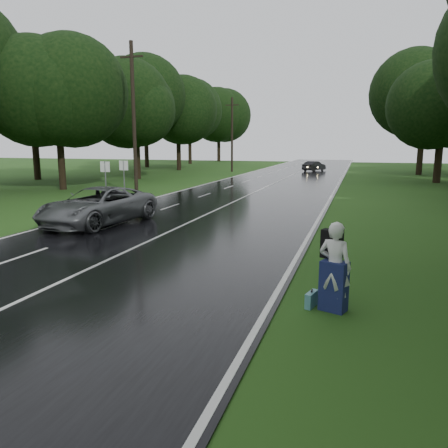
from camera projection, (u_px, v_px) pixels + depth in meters
The scene contains 16 objects.
ground at pixel (58, 285), 11.75m from camera, with size 160.00×160.00×0.00m, color #244C16.
road at pixel (245, 197), 30.51m from camera, with size 12.00×140.00×0.04m, color black.
lane_center at pixel (245, 197), 30.51m from camera, with size 0.12×140.00×0.01m, color silver.
grey_car at pixel (98, 206), 20.15m from camera, with size 2.83×6.13×1.70m, color #55585A.
far_car at pixel (314, 166), 57.90m from camera, with size 1.38×3.95×1.30m, color black.
hitchhiker at pixel (334, 270), 9.81m from camera, with size 0.88×0.84×2.07m.
suitcase at pixel (311, 299), 10.15m from camera, with size 0.15×0.51×0.36m, color teal.
utility_pole_mid at pixel (137, 193), 32.99m from camera, with size 1.80×0.28×10.95m, color black, non-canonical shape.
utility_pole_far at pixel (232, 172), 57.18m from camera, with size 1.80×0.28×9.46m, color black, non-canonical shape.
road_sign_a at pixel (107, 205), 26.84m from camera, with size 0.64×0.10×2.66m, color white, non-canonical shape.
road_sign_b at pixel (125, 200), 28.90m from camera, with size 0.63×0.10×2.62m, color white, non-canonical shape.
tree_left_d at pixel (63, 189), 35.58m from camera, with size 8.56×8.56×13.37m, color black, non-canonical shape.
tree_left_e at pixel (138, 179), 46.07m from camera, with size 8.28×8.28×12.94m, color black, non-canonical shape.
tree_left_f at pixel (179, 170), 60.65m from camera, with size 8.94×8.94×13.97m, color black, non-canonical shape.
tree_right_e at pixel (436, 183), 41.57m from camera, with size 7.90×7.90×12.35m, color black, non-canonical shape.
tree_right_f at pixel (418, 175), 51.90m from camera, with size 10.75×10.75×16.80m, color black, non-canonical shape.
Camera 1 is at (7.66, -9.39, 3.79)m, focal length 34.83 mm.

